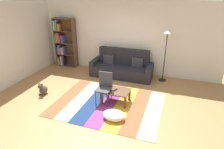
{
  "coord_description": "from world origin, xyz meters",
  "views": [
    {
      "loc": [
        1.82,
        -4.49,
        3.01
      ],
      "look_at": [
        0.04,
        0.6,
        0.65
      ],
      "focal_mm": 31.42,
      "sensor_mm": 36.0,
      "label": 1
    }
  ],
  "objects_px": {
    "coffee_table": "(116,92)",
    "pouf": "(114,115)",
    "bookshelf": "(63,44)",
    "dog": "(43,89)",
    "tv_remote": "(115,90)",
    "couch": "(122,67)",
    "standing_lamp": "(167,38)",
    "folding_chair": "(105,85)"
  },
  "relations": [
    {
      "from": "coffee_table",
      "to": "pouf",
      "type": "xyz_separation_m",
      "value": [
        0.21,
        -0.8,
        -0.19
      ]
    },
    {
      "from": "coffee_table",
      "to": "bookshelf",
      "type": "bearing_deg",
      "value": 144.55
    },
    {
      "from": "pouf",
      "to": "dog",
      "type": "bearing_deg",
      "value": 168.7
    },
    {
      "from": "coffee_table",
      "to": "tv_remote",
      "type": "distance_m",
      "value": 0.07
    },
    {
      "from": "coffee_table",
      "to": "couch",
      "type": "bearing_deg",
      "value": 101.31
    },
    {
      "from": "pouf",
      "to": "coffee_table",
      "type": "bearing_deg",
      "value": 104.78
    },
    {
      "from": "bookshelf",
      "to": "couch",
      "type": "bearing_deg",
      "value": -6.17
    },
    {
      "from": "pouf",
      "to": "standing_lamp",
      "type": "height_order",
      "value": "standing_lamp"
    },
    {
      "from": "bookshelf",
      "to": "folding_chair",
      "type": "xyz_separation_m",
      "value": [
        2.68,
        -2.22,
        -0.39
      ]
    },
    {
      "from": "couch",
      "to": "coffee_table",
      "type": "bearing_deg",
      "value": -78.69
    },
    {
      "from": "couch",
      "to": "dog",
      "type": "bearing_deg",
      "value": -131.53
    },
    {
      "from": "standing_lamp",
      "to": "tv_remote",
      "type": "height_order",
      "value": "standing_lamp"
    },
    {
      "from": "bookshelf",
      "to": "pouf",
      "type": "bearing_deg",
      "value": -42.49
    },
    {
      "from": "folding_chair",
      "to": "couch",
      "type": "bearing_deg",
      "value": 125.96
    },
    {
      "from": "standing_lamp",
      "to": "tv_remote",
      "type": "relative_size",
      "value": 12.23
    },
    {
      "from": "dog",
      "to": "folding_chair",
      "type": "distance_m",
      "value": 2.02
    },
    {
      "from": "coffee_table",
      "to": "standing_lamp",
      "type": "distance_m",
      "value": 2.55
    },
    {
      "from": "coffee_table",
      "to": "folding_chair",
      "type": "bearing_deg",
      "value": -163.81
    },
    {
      "from": "standing_lamp",
      "to": "folding_chair",
      "type": "bearing_deg",
      "value": -125.1
    },
    {
      "from": "couch",
      "to": "dog",
      "type": "distance_m",
      "value": 2.88
    },
    {
      "from": "coffee_table",
      "to": "folding_chair",
      "type": "xyz_separation_m",
      "value": [
        -0.31,
        -0.09,
        0.22
      ]
    },
    {
      "from": "pouf",
      "to": "folding_chair",
      "type": "relative_size",
      "value": 0.63
    },
    {
      "from": "dog",
      "to": "tv_remote",
      "type": "relative_size",
      "value": 2.65
    },
    {
      "from": "standing_lamp",
      "to": "folding_chair",
      "type": "height_order",
      "value": "standing_lamp"
    },
    {
      "from": "dog",
      "to": "bookshelf",
      "type": "bearing_deg",
      "value": 106.34
    },
    {
      "from": "couch",
      "to": "folding_chair",
      "type": "xyz_separation_m",
      "value": [
        0.06,
        -1.94,
        0.2
      ]
    },
    {
      "from": "dog",
      "to": "folding_chair",
      "type": "bearing_deg",
      "value": 6.31
    },
    {
      "from": "couch",
      "to": "standing_lamp",
      "type": "bearing_deg",
      "value": 3.7
    },
    {
      "from": "pouf",
      "to": "folding_chair",
      "type": "distance_m",
      "value": 0.98
    },
    {
      "from": "bookshelf",
      "to": "tv_remote",
      "type": "height_order",
      "value": "bookshelf"
    },
    {
      "from": "coffee_table",
      "to": "tv_remote",
      "type": "height_order",
      "value": "tv_remote"
    },
    {
      "from": "dog",
      "to": "standing_lamp",
      "type": "xyz_separation_m",
      "value": [
        3.4,
        2.25,
        1.37
      ]
    },
    {
      "from": "pouf",
      "to": "standing_lamp",
      "type": "xyz_separation_m",
      "value": [
        0.91,
        2.75,
        1.41
      ]
    },
    {
      "from": "dog",
      "to": "standing_lamp",
      "type": "bearing_deg",
      "value": 33.51
    },
    {
      "from": "couch",
      "to": "dog",
      "type": "height_order",
      "value": "couch"
    },
    {
      "from": "bookshelf",
      "to": "pouf",
      "type": "distance_m",
      "value": 4.42
    },
    {
      "from": "couch",
      "to": "pouf",
      "type": "distance_m",
      "value": 2.72
    },
    {
      "from": "bookshelf",
      "to": "standing_lamp",
      "type": "bearing_deg",
      "value": -2.6
    },
    {
      "from": "dog",
      "to": "tv_remote",
      "type": "bearing_deg",
      "value": 7.91
    },
    {
      "from": "tv_remote",
      "to": "folding_chair",
      "type": "relative_size",
      "value": 0.17
    },
    {
      "from": "folding_chair",
      "to": "coffee_table",
      "type": "bearing_deg",
      "value": 50.33
    },
    {
      "from": "bookshelf",
      "to": "pouf",
      "type": "xyz_separation_m",
      "value": [
        3.21,
        -2.94,
        -0.81
      ]
    }
  ]
}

